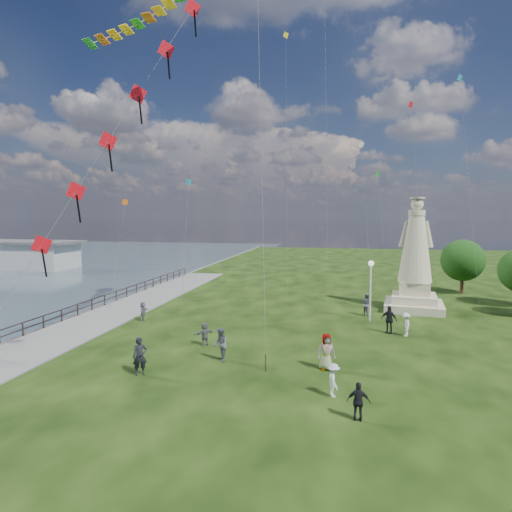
% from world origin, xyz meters
% --- Properties ---
extents(waterfront, '(200.00, 200.00, 1.51)m').
position_xyz_m(waterfront, '(-15.24, 8.99, -0.06)').
color(waterfront, '#31444A').
rests_on(waterfront, ground).
extents(statue, '(5.30, 5.30, 9.54)m').
position_xyz_m(statue, '(10.41, 19.78, 3.60)').
color(statue, beige).
rests_on(statue, ground).
extents(lamppost, '(0.43, 0.43, 4.65)m').
position_xyz_m(lamppost, '(6.46, 14.94, 3.35)').
color(lamppost, silver).
rests_on(lamppost, ground).
extents(tree_row, '(7.55, 13.90, 5.61)m').
position_xyz_m(tree_row, '(18.50, 24.29, 3.25)').
color(tree_row, '#382314').
rests_on(tree_row, ground).
extents(person_0, '(0.84, 0.77, 1.93)m').
position_xyz_m(person_0, '(-5.62, 1.28, 0.97)').
color(person_0, black).
rests_on(person_0, ground).
extents(person_1, '(0.90, 1.07, 1.89)m').
position_xyz_m(person_1, '(-2.22, 4.04, 0.94)').
color(person_1, '#595960').
rests_on(person_1, ground).
extents(person_2, '(0.73, 1.06, 1.49)m').
position_xyz_m(person_2, '(3.98, 0.54, 0.75)').
color(person_2, silver).
rests_on(person_2, ground).
extents(person_3, '(0.91, 0.48, 1.54)m').
position_xyz_m(person_3, '(4.97, -1.54, 0.77)').
color(person_3, black).
rests_on(person_3, ground).
extents(person_4, '(1.06, 0.82, 1.92)m').
position_xyz_m(person_4, '(3.55, 3.86, 0.96)').
color(person_4, '#595960').
rests_on(person_4, ground).
extents(person_5, '(0.83, 1.44, 1.46)m').
position_xyz_m(person_5, '(-10.55, 11.74, 0.73)').
color(person_5, '#595960').
rests_on(person_5, ground).
extents(person_7, '(0.99, 1.04, 1.83)m').
position_xyz_m(person_7, '(6.34, 16.77, 0.91)').
color(person_7, '#595960').
rests_on(person_7, ground).
extents(person_8, '(0.65, 1.08, 1.58)m').
position_xyz_m(person_8, '(8.55, 11.21, 0.79)').
color(person_8, silver).
rests_on(person_8, ground).
extents(person_9, '(1.25, 1.01, 1.90)m').
position_xyz_m(person_9, '(7.51, 11.75, 0.95)').
color(person_9, black).
rests_on(person_9, ground).
extents(person_11, '(1.33, 1.38, 1.45)m').
position_xyz_m(person_11, '(-3.97, 6.63, 0.72)').
color(person_11, '#595960').
rests_on(person_11, ground).
extents(red_kite_train, '(9.02, 9.35, 21.15)m').
position_xyz_m(red_kite_train, '(-8.13, 4.61, 13.13)').
color(red_kite_train, black).
rests_on(red_kite_train, ground).
extents(small_kites, '(30.79, 18.05, 32.64)m').
position_xyz_m(small_kites, '(2.34, 23.07, 14.77)').
color(small_kites, teal).
rests_on(small_kites, ground).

